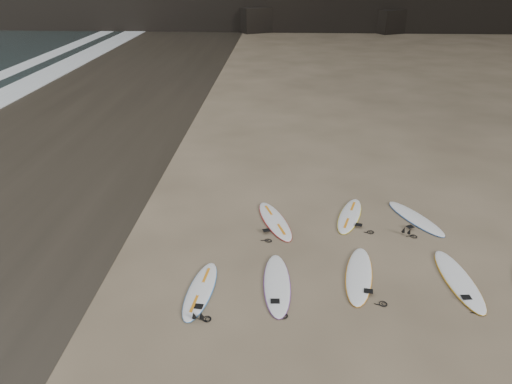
% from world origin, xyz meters
% --- Properties ---
extents(ground, '(240.00, 240.00, 0.00)m').
position_xyz_m(ground, '(0.00, 0.00, 0.00)').
color(ground, '#897559').
rests_on(ground, ground).
extents(wet_sand, '(12.00, 200.00, 0.01)m').
position_xyz_m(wet_sand, '(-13.00, 10.00, 0.00)').
color(wet_sand, '#383026').
rests_on(wet_sand, ground).
extents(surfboard_0, '(0.79, 2.39, 0.08)m').
position_xyz_m(surfboard_0, '(-4.57, -0.86, 0.04)').
color(surfboard_0, white).
rests_on(surfboard_0, ground).
extents(surfboard_1, '(0.74, 2.60, 0.09)m').
position_xyz_m(surfboard_1, '(-2.76, -0.52, 0.05)').
color(surfboard_1, white).
rests_on(surfboard_1, ground).
extents(surfboard_2, '(1.05, 2.64, 0.09)m').
position_xyz_m(surfboard_2, '(-0.74, -0.04, 0.05)').
color(surfboard_2, white).
rests_on(surfboard_2, ground).
extents(surfboard_3, '(0.88, 2.72, 0.10)m').
position_xyz_m(surfboard_3, '(1.66, -0.13, 0.05)').
color(surfboard_3, white).
rests_on(surfboard_3, ground).
extents(surfboard_5, '(1.39, 2.59, 0.09)m').
position_xyz_m(surfboard_5, '(-2.88, 2.66, 0.05)').
color(surfboard_5, white).
rests_on(surfboard_5, ground).
extents(surfboard_6, '(1.23, 2.46, 0.09)m').
position_xyz_m(surfboard_6, '(-0.60, 3.12, 0.04)').
color(surfboard_6, white).
rests_on(surfboard_6, ground).
extents(surfboard_7, '(1.61, 2.45, 0.09)m').
position_xyz_m(surfboard_7, '(1.36, 3.04, 0.04)').
color(surfboard_7, white).
rests_on(surfboard_7, ground).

